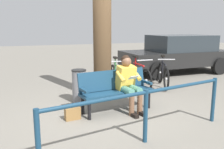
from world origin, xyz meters
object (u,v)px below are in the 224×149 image
(litter_bin, at_px, (79,86))
(bicycle_blue, at_px, (116,77))
(bench, at_px, (115,87))
(person_reading, at_px, (128,81))
(tree_trunk, at_px, (102,19))
(bicycle_orange, at_px, (163,75))
(bicycle_silver, at_px, (138,76))
(parked_car, at_px, (177,53))
(handbag, at_px, (73,114))

(litter_bin, relative_size, bicycle_blue, 0.48)
(bench, relative_size, person_reading, 1.37)
(tree_trunk, distance_m, bicycle_blue, 1.87)
(bicycle_blue, bearing_deg, bench, -13.55)
(tree_trunk, height_order, bicycle_orange, tree_trunk)
(tree_trunk, bearing_deg, bicycle_silver, -153.58)
(person_reading, relative_size, parked_car, 0.29)
(person_reading, bearing_deg, bicycle_blue, -111.95)
(bicycle_orange, xyz_separation_m, parked_car, (-1.75, -1.77, 0.41))
(bicycle_orange, relative_size, bicycle_silver, 0.94)
(bicycle_orange, bearing_deg, litter_bin, -53.46)
(person_reading, distance_m, handbag, 1.35)
(tree_trunk, xyz_separation_m, litter_bin, (0.63, 0.13, -1.57))
(handbag, xyz_separation_m, tree_trunk, (-1.01, -1.16, 1.85))
(litter_bin, bearing_deg, person_reading, 132.27)
(bench, xyz_separation_m, litter_bin, (0.60, -0.81, -0.10))
(person_reading, xyz_separation_m, bicycle_orange, (-1.91, -1.62, -0.31))
(tree_trunk, relative_size, parked_car, 0.94)
(handbag, distance_m, bicycle_blue, 2.50)
(person_reading, height_order, tree_trunk, tree_trunk)
(handbag, distance_m, tree_trunk, 2.41)
(person_reading, height_order, bicycle_orange, person_reading)
(bicycle_orange, bearing_deg, bicycle_blue, -72.48)
(litter_bin, height_order, bicycle_silver, bicycle_silver)
(handbag, relative_size, bicycle_silver, 0.18)
(bicycle_blue, distance_m, parked_car, 3.65)
(person_reading, xyz_separation_m, handbag, (1.23, 0.09, -0.54))
(litter_bin, bearing_deg, bench, 126.86)
(handbag, distance_m, bicycle_silver, 2.97)
(bench, relative_size, bicycle_silver, 0.98)
(litter_bin, xyz_separation_m, bicycle_orange, (-2.77, -0.69, -0.04))
(handbag, height_order, bicycle_orange, bicycle_orange)
(handbag, bearing_deg, tree_trunk, -131.17)
(bench, bearing_deg, bicycle_blue, -120.82)
(bench, distance_m, handbag, 1.08)
(litter_bin, distance_m, bicycle_silver, 2.12)
(bench, xyz_separation_m, bicycle_silver, (-1.36, -1.60, -0.15))
(litter_bin, distance_m, parked_car, 5.16)
(bench, bearing_deg, person_reading, 144.06)
(tree_trunk, distance_m, litter_bin, 1.70)
(tree_trunk, bearing_deg, bicycle_blue, -133.60)
(handbag, xyz_separation_m, bicycle_blue, (-1.67, -1.84, 0.24))
(bicycle_orange, relative_size, parked_car, 0.37)
(litter_bin, xyz_separation_m, bicycle_blue, (-1.29, -0.82, -0.04))
(bicycle_silver, bearing_deg, bicycle_orange, 83.20)
(bicycle_silver, xyz_separation_m, bicycle_blue, (0.68, -0.03, 0.00))
(bench, relative_size, bicycle_orange, 1.05)
(bicycle_silver, relative_size, bicycle_blue, 1.01)
(bench, bearing_deg, litter_bin, -61.17)
(person_reading, xyz_separation_m, tree_trunk, (0.22, -1.07, 1.31))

